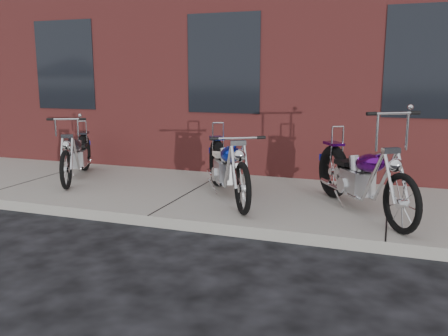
% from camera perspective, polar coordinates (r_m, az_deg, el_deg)
% --- Properties ---
extents(ground, '(120.00, 120.00, 0.00)m').
position_cam_1_polar(ground, '(6.45, -9.13, -6.98)').
color(ground, black).
rests_on(ground, ground).
extents(sidewalk, '(22.00, 3.00, 0.15)m').
position_cam_1_polar(sidewalk, '(7.72, -3.81, -3.27)').
color(sidewalk, gray).
rests_on(sidewalk, ground).
extents(building_brick, '(22.00, 10.00, 8.00)m').
position_cam_1_polar(building_brick, '(13.84, 7.33, 19.32)').
color(building_brick, maroon).
rests_on(building_brick, ground).
extents(chopper_purple, '(1.48, 2.17, 1.41)m').
position_cam_1_polar(chopper_purple, '(6.68, 16.12, -1.28)').
color(chopper_purple, black).
rests_on(chopper_purple, sidewalk).
extents(chopper_blue, '(1.40, 2.17, 1.08)m').
position_cam_1_polar(chopper_blue, '(7.17, 0.43, -0.09)').
color(chopper_blue, black).
rests_on(chopper_blue, sidewalk).
extents(chopper_third, '(1.06, 2.09, 1.15)m').
position_cam_1_polar(chopper_third, '(8.94, -17.33, 1.36)').
color(chopper_third, black).
rests_on(chopper_third, sidewalk).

